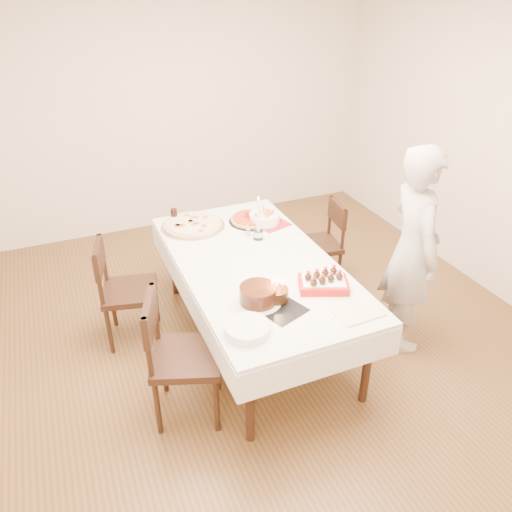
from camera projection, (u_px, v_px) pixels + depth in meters
name	position (u px, v px, depth m)	size (l,w,h in m)	color
floor	(270.00, 337.00, 4.24)	(5.00, 5.00, 0.00)	#54361C
wall_back	(179.00, 109.00, 5.55)	(4.50, 0.04, 2.70)	beige
wall_right	(509.00, 150.00, 4.32)	(0.04, 5.00, 2.70)	beige
dining_table	(256.00, 302.00, 4.04)	(1.14, 2.14, 0.75)	silver
chair_right_savory	(317.00, 245.00, 4.76)	(0.43, 0.43, 0.85)	black
chair_left_savory	(130.00, 291.00, 4.03)	(0.47, 0.47, 0.91)	black
chair_left_dessert	(186.00, 357.00, 3.31)	(0.49, 0.49, 0.96)	black
person	(412.00, 251.00, 3.82)	(0.61, 0.40, 1.68)	beige
pizza_white	(193.00, 225.00, 4.36)	(0.56, 0.56, 0.04)	beige
pizza_pepperoni	(251.00, 219.00, 4.46)	(0.40, 0.40, 0.04)	red
red_placemat	(271.00, 224.00, 4.42)	(0.27, 0.27, 0.01)	#B21E1E
pasta_bowl	(264.00, 218.00, 4.41)	(0.27, 0.27, 0.09)	white
taper_candle	(258.00, 218.00, 4.08)	(0.09, 0.09, 0.39)	white
shaker_pair	(249.00, 231.00, 4.21)	(0.07, 0.07, 0.08)	white
cola_glass	(174.00, 215.00, 4.46)	(0.06, 0.06, 0.11)	black
layer_cake	(258.00, 295.00, 3.36)	(0.32, 0.32, 0.13)	#371A0D
cake_board	(282.00, 310.00, 3.32)	(0.27, 0.27, 0.01)	black
birthday_cake	(278.00, 290.00, 3.36)	(0.15, 0.15, 0.15)	#341C0E
strawberry_box	(323.00, 283.00, 3.52)	(0.34, 0.23, 0.08)	#A51612
box_lid	(358.00, 313.00, 3.28)	(0.31, 0.21, 0.03)	beige
plate_stack	(247.00, 329.00, 3.10)	(0.29, 0.29, 0.06)	white
china_plate	(240.00, 327.00, 3.15)	(0.21, 0.21, 0.01)	white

